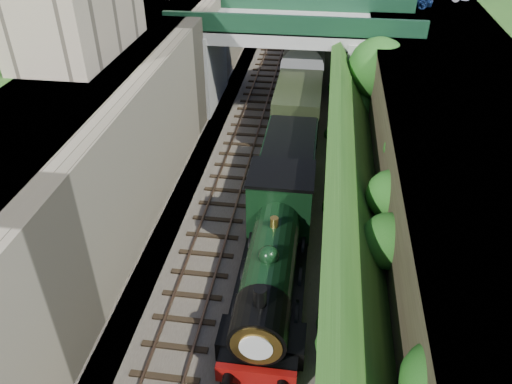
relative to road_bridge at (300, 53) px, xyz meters
name	(u,v)px	position (x,y,z in m)	size (l,w,h in m)	color
trackbed	(279,131)	(-0.94, -4.00, -3.98)	(10.00, 90.00, 0.20)	#473F38
retaining_wall	(194,77)	(-6.44, -4.00, -0.58)	(1.00, 90.00, 7.00)	#756B56
street_plateau_left	(141,75)	(-9.94, -4.00, -0.58)	(6.00, 90.00, 7.00)	#262628
street_plateau_right	(436,96)	(8.56, -4.00, -0.95)	(8.00, 90.00, 6.25)	#262628
embankment_slope	(360,101)	(4.02, -4.42, -1.37)	(4.64, 90.00, 6.36)	#1E4714
track_left	(249,127)	(-2.94, -4.00, -3.83)	(2.50, 90.00, 0.20)	black
track_right	(297,130)	(0.26, -4.00, -3.83)	(2.50, 90.00, 0.20)	black
road_bridge	(300,53)	(0.00, 0.00, 0.00)	(16.00, 6.40, 7.25)	gray
building_near	(76,10)	(-10.44, -10.00, 4.92)	(4.00, 8.00, 4.00)	gray
tree	(379,70)	(4.97, -4.11, 0.57)	(3.60, 3.80, 6.60)	black
locomotive	(273,256)	(0.26, -18.38, -2.18)	(3.10, 10.22, 3.83)	black
tender	(289,167)	(0.26, -11.02, -2.46)	(2.70, 6.00, 3.05)	black
coach_front	(304,73)	(0.26, 1.58, -2.03)	(2.90, 18.00, 3.70)	black
coach_middle	(315,8)	(0.26, 20.38, -2.03)	(2.90, 18.00, 3.70)	black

